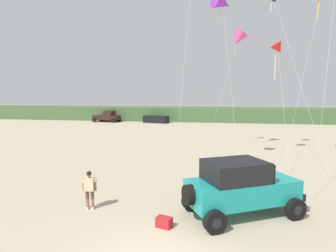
% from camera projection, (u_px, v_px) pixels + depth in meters
% --- Properties ---
extents(dune_ridge, '(90.00, 9.55, 2.41)m').
position_uv_depth(dune_ridge, '(193.00, 114.00, 53.18)').
color(dune_ridge, '#426038').
rests_on(dune_ridge, ground_plane).
extents(jeep, '(4.99, 4.13, 2.26)m').
position_uv_depth(jeep, '(241.00, 186.00, 11.30)').
color(jeep, teal).
rests_on(jeep, ground_plane).
extents(person_watching, '(0.62, 0.35, 1.67)m').
position_uv_depth(person_watching, '(90.00, 188.00, 11.92)').
color(person_watching, '#8C664C').
rests_on(person_watching, ground_plane).
extents(cooler_box, '(0.64, 0.51, 0.38)m').
position_uv_depth(cooler_box, '(164.00, 222.00, 10.38)').
color(cooler_box, '#B21E23').
rests_on(cooler_box, ground_plane).
extents(distant_pickup, '(4.83, 3.00, 1.98)m').
position_uv_depth(distant_pickup, '(107.00, 117.00, 49.52)').
color(distant_pickup, black).
rests_on(distant_pickup, ground_plane).
extents(distant_sedan, '(4.49, 2.69, 1.20)m').
position_uv_depth(distant_sedan, '(156.00, 119.00, 47.97)').
color(distant_sedan, black).
rests_on(distant_sedan, ground_plane).
extents(kite_green_box, '(1.25, 5.34, 8.84)m').
position_uv_depth(kite_green_box, '(278.00, 49.00, 20.88)').
color(kite_green_box, red).
rests_on(kite_green_box, ground_plane).
extents(kite_red_delta, '(3.54, 5.17, 10.06)m').
position_uv_depth(kite_red_delta, '(238.00, 39.00, 23.17)').
color(kite_red_delta, '#E04C93').
rests_on(kite_red_delta, ground_plane).
extents(kite_pink_ribbon, '(2.05, 3.11, 11.19)m').
position_uv_depth(kite_pink_ribbon, '(222.00, 3.00, 17.53)').
color(kite_pink_ribbon, purple).
rests_on(kite_pink_ribbon, ground_plane).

